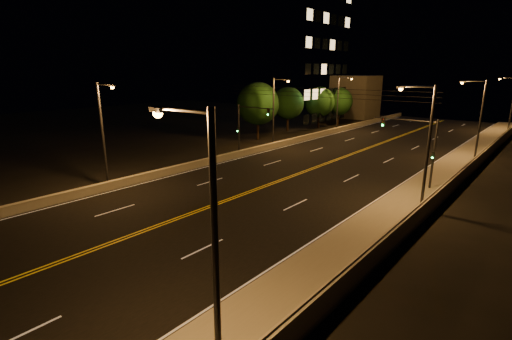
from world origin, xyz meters
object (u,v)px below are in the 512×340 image
Objects in this scene: streetlight_4 at (104,128)px; tree_0 at (258,104)px; streetlight_6 at (339,100)px; tree_1 at (288,103)px; streetlight_1 at (425,139)px; streetlight_0 at (208,237)px; tree_2 at (319,102)px; traffic_signal_right at (421,145)px; streetlight_2 at (478,115)px; traffic_signal_left at (246,124)px; building_tower at (270,36)px; tree_3 at (339,101)px; streetlight_3 at (511,101)px; streetlight_5 at (275,107)px.

tree_0 is (-4.69, 25.13, 0.05)m from streetlight_4.
streetlight_6 is 1.22× the size of tree_1.
streetlight_1 is 1.22× the size of tree_1.
streetlight_1 is (0.00, 19.65, 0.00)m from streetlight_0.
traffic_signal_right is at bearing -45.90° from tree_2.
streetlight_6 is at bearing 113.78° from streetlight_0.
tree_0 is (-26.10, -4.12, 0.05)m from streetlight_2.
tree_0 is (-5.83, 9.21, 1.34)m from traffic_signal_left.
building_tower is at bearing 126.30° from streetlight_0.
tree_1 is at bearing 122.64° from streetlight_0.
tree_1 is (-27.62, 5.31, -0.57)m from streetlight_2.
streetlight_2 reaches higher than tree_0.
traffic_signal_right is at bearing -35.60° from building_tower.
streetlight_0 is 1.48× the size of traffic_signal_right.
tree_3 is at bearing 79.96° from tree_2.
streetlight_1 is 1.48× the size of traffic_signal_right.
streetlight_3 is 58.99m from streetlight_4.
streetlight_5 is 7.19m from traffic_signal_left.
tree_0 is at bearing 154.61° from streetlight_5.
streetlight_5 is at bearing -77.35° from tree_2.
traffic_signal_right is 44.28m from building_tower.
traffic_signal_right is 0.84× the size of tree_2.
tree_1 is (-27.62, 23.48, -0.57)m from streetlight_1.
streetlight_2 is at bearing -90.00° from streetlight_3.
tree_0 is (-26.10, -29.84, 0.05)m from streetlight_3.
building_tower reaches higher than tree_1.
streetlight_1 is at bearing 27.35° from streetlight_4.
tree_3 is at bearing 127.64° from traffic_signal_right.
streetlight_1 is at bearing -49.25° from tree_2.
building_tower is (-34.70, 24.84, 11.81)m from traffic_signal_right.
traffic_signal_left is at bearing -57.26° from building_tower.
tree_2 is at bearing -150.30° from streetlight_3.
streetlight_1 is 0.27× the size of building_tower.
streetlight_5 is 1.00× the size of streetlight_6.
streetlight_1 is at bearing -13.45° from traffic_signal_left.
streetlight_4 and streetlight_6 have the same top height.
streetlight_6 is at bearing 41.32° from tree_1.
streetlight_6 is 18.20m from building_tower.
streetlight_2 is (0.00, 18.17, 0.00)m from streetlight_1.
streetlight_5 reaches higher than traffic_signal_left.
traffic_signal_left is at bearing 166.55° from streetlight_1.
streetlight_4 is 1.29× the size of tree_3.
streetlight_6 is 4.03m from tree_2.
streetlight_5 is 5.19m from tree_0.
tree_3 is (-3.04, 45.64, -0.78)m from streetlight_4.
streetlight_2 is at bearing 53.79° from streetlight_4.
streetlight_0 is 42.63m from tree_0.
streetlight_1 is 24.11m from streetlight_4.
tree_0 is at bearing 127.75° from streetlight_0.
streetlight_4 is 1.48× the size of traffic_signal_left.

